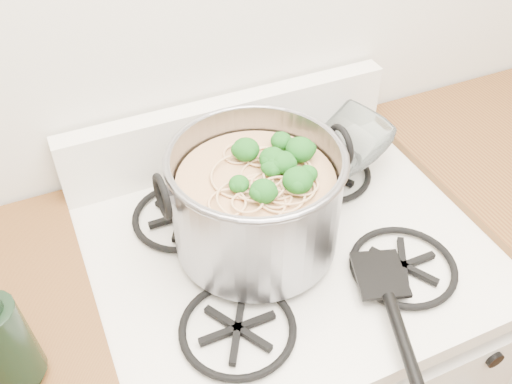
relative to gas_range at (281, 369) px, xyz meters
name	(u,v)px	position (x,y,z in m)	size (l,w,h in m)	color
gas_range	(281,369)	(0.00, 0.00, 0.00)	(0.76, 0.66, 0.92)	white
stock_pot	(256,202)	(-0.06, 0.02, 0.59)	(0.35, 0.32, 0.22)	gray
spatula	(380,272)	(0.11, -0.16, 0.50)	(0.29, 0.31, 0.02)	black
glass_bowl	(315,151)	(0.17, 0.20, 0.50)	(0.12, 0.12, 0.03)	white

